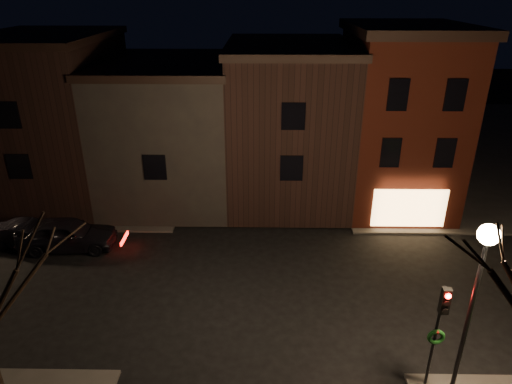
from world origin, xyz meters
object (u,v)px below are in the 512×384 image
at_px(traffic_signal, 439,323).
at_px(parked_car_b, 30,235).
at_px(parked_car_a, 67,234).
at_px(street_lamp_near, 480,269).

distance_m(traffic_signal, parked_car_b, 20.00).
bearing_deg(traffic_signal, parked_car_b, 153.14).
relative_size(parked_car_a, parked_car_b, 1.20).
bearing_deg(parked_car_a, traffic_signal, -123.07).
relative_size(traffic_signal, parked_car_a, 0.82).
distance_m(traffic_signal, parked_car_a, 18.12).
height_order(traffic_signal, parked_car_a, traffic_signal).
bearing_deg(parked_car_a, parked_car_b, 82.22).
xyz_separation_m(street_lamp_near, parked_car_a, (-16.29, 9.33, -4.34)).
distance_m(street_lamp_near, traffic_signal, 2.49).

